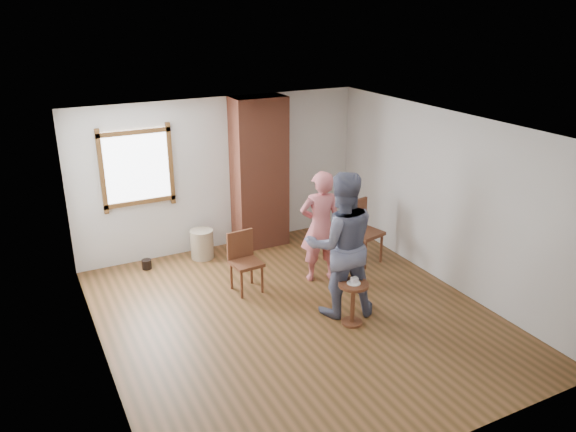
# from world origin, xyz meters

# --- Properties ---
(ground) EXTENTS (5.50, 5.50, 0.00)m
(ground) POSITION_xyz_m (0.00, 0.00, 0.00)
(ground) COLOR brown
(ground) RESTS_ON ground
(room_shell) EXTENTS (5.04, 5.52, 2.62)m
(room_shell) POSITION_xyz_m (-0.06, 0.61, 1.81)
(room_shell) COLOR silver
(room_shell) RESTS_ON ground
(brick_chimney) EXTENTS (0.90, 0.50, 2.60)m
(brick_chimney) POSITION_xyz_m (0.60, 2.50, 1.30)
(brick_chimney) COLOR brown
(brick_chimney) RESTS_ON ground
(stoneware_crock) EXTENTS (0.49, 0.49, 0.49)m
(stoneware_crock) POSITION_xyz_m (-0.52, 2.40, 0.25)
(stoneware_crock) COLOR tan
(stoneware_crock) RESTS_ON ground
(dark_pot) EXTENTS (0.19, 0.19, 0.16)m
(dark_pot) POSITION_xyz_m (-1.46, 2.40, 0.08)
(dark_pot) COLOR black
(dark_pot) RESTS_ON ground
(dining_chair_left) EXTENTS (0.45, 0.45, 0.89)m
(dining_chair_left) POSITION_xyz_m (-0.32, 1.06, 0.50)
(dining_chair_left) COLOR brown
(dining_chair_left) RESTS_ON ground
(dining_chair_right) EXTENTS (0.58, 0.58, 1.03)m
(dining_chair_right) POSITION_xyz_m (1.79, 1.11, 0.58)
(dining_chair_right) COLOR brown
(dining_chair_right) RESTS_ON ground
(side_table) EXTENTS (0.40, 0.40, 0.60)m
(side_table) POSITION_xyz_m (0.58, -0.50, 0.40)
(side_table) COLOR brown
(side_table) RESTS_ON ground
(cake_plate) EXTENTS (0.18, 0.18, 0.01)m
(cake_plate) POSITION_xyz_m (0.58, -0.50, 0.60)
(cake_plate) COLOR white
(cake_plate) RESTS_ON side_table
(cake_slice) EXTENTS (0.08, 0.07, 0.06)m
(cake_slice) POSITION_xyz_m (0.59, -0.50, 0.64)
(cake_slice) COLOR white
(cake_slice) RESTS_ON cake_plate
(man) EXTENTS (1.16, 1.02, 2.02)m
(man) POSITION_xyz_m (0.59, -0.14, 1.01)
(man) COLOR #15173A
(man) RESTS_ON ground
(person_pink) EXTENTS (0.72, 0.57, 1.74)m
(person_pink) POSITION_xyz_m (0.85, 0.83, 0.87)
(person_pink) COLOR #D0686C
(person_pink) RESTS_ON ground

